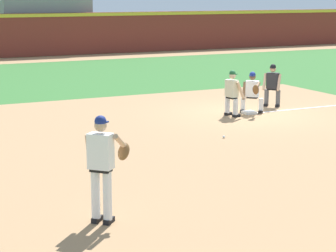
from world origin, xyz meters
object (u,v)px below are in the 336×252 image
Objects in this scene: baseball at (224,137)px; first_base_bag at (249,112)px; baserunner at (232,91)px; pitcher at (103,162)px; first_baseman at (252,91)px; umpire at (273,84)px.

first_base_bag is at bearing 46.83° from baseball.
baserunner is at bearing 54.89° from baseball.
first_baseman is (7.95, 7.63, -0.33)m from pitcher.
pitcher is 12.46m from umpire.
baserunner reaches higher than first_base_bag.
baseball is 7.13m from pitcher.
pitcher is at bearing -135.97° from first_base_bag.
pitcher is at bearing -137.88° from umpire.
first_baseman is at bearing -150.48° from umpire.
baseball is at bearing -125.11° from baserunner.
first_base_bag is 1.85m from umpire.
umpire reaches higher than first_base_bag.
first_baseman is at bearing 46.05° from baseball.
baseball is 0.06× the size of first_baseman.
umpire reaches higher than baseball.
umpire is at bearing 29.87° from first_base_bag.
first_base_bag is at bearing 44.03° from pitcher.
baseball is 5.46m from umpire.
pitcher reaches higher than umpire.
baseball is at bearing -133.95° from first_baseman.
first_base_bag is 0.20× the size of pitcher.
first_baseman is 0.92× the size of baserunner.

